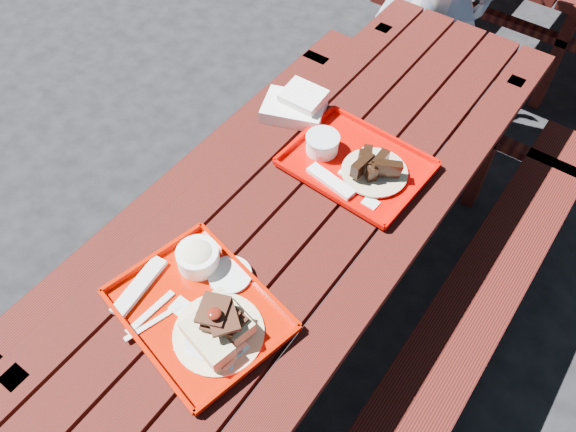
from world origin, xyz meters
name	(u,v)px	position (x,y,z in m)	size (l,w,h in m)	color
ground	(308,309)	(0.00, 0.00, 0.00)	(60.00, 60.00, 0.00)	black
picnic_table_near	(313,233)	(0.00, 0.00, 0.56)	(1.41, 2.40, 0.75)	#41130C
near_tray	(204,302)	(-0.03, -0.51, 0.79)	(0.54, 0.46, 0.15)	#B91300
far_tray	(354,162)	(0.02, 0.20, 0.77)	(0.47, 0.38, 0.08)	#D10500
white_cloth	(297,105)	(-0.29, 0.30, 0.79)	(0.26, 0.23, 0.09)	white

